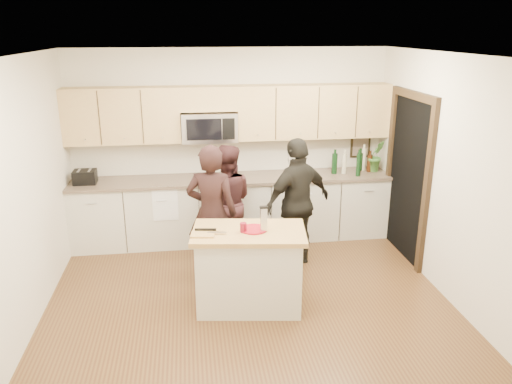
{
  "coord_description": "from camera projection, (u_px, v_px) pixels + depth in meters",
  "views": [
    {
      "loc": [
        -0.61,
        -5.05,
        2.94
      ],
      "look_at": [
        0.14,
        0.35,
        1.15
      ],
      "focal_mm": 35.0,
      "sensor_mm": 36.0,
      "label": 1
    }
  ],
  "objects": [
    {
      "name": "floor",
      "position": [
        248.0,
        296.0,
        5.75
      ],
      "size": [
        4.5,
        4.5,
        0.0
      ],
      "primitive_type": "plane",
      "color": "brown",
      "rests_on": "ground"
    },
    {
      "name": "room_shell",
      "position": [
        247.0,
        150.0,
        5.21
      ],
      "size": [
        4.52,
        4.02,
        2.71
      ],
      "color": "beige",
      "rests_on": "ground"
    },
    {
      "name": "back_cabinetry",
      "position": [
        234.0,
        208.0,
        7.2
      ],
      "size": [
        4.5,
        0.66,
        0.94
      ],
      "color": "beige",
      "rests_on": "ground"
    },
    {
      "name": "upper_cabinetry",
      "position": [
        234.0,
        112.0,
        6.91
      ],
      "size": [
        4.5,
        0.33,
        0.75
      ],
      "color": "tan",
      "rests_on": "ground"
    },
    {
      "name": "microwave",
      "position": [
        209.0,
        127.0,
        6.89
      ],
      "size": [
        0.76,
        0.41,
        0.4
      ],
      "color": "silver",
      "rests_on": "ground"
    },
    {
      "name": "doorway",
      "position": [
        408.0,
        172.0,
        6.53
      ],
      "size": [
        0.06,
        1.25,
        2.2
      ],
      "color": "black",
      "rests_on": "ground"
    },
    {
      "name": "framed_picture",
      "position": [
        360.0,
        145.0,
        7.47
      ],
      "size": [
        0.3,
        0.03,
        0.38
      ],
      "color": "black",
      "rests_on": "ground"
    },
    {
      "name": "dish_towel",
      "position": [
        165.0,
        194.0,
        6.79
      ],
      "size": [
        0.34,
        0.6,
        0.48
      ],
      "color": "white",
      "rests_on": "ground"
    },
    {
      "name": "island",
      "position": [
        249.0,
        268.0,
        5.44
      ],
      "size": [
        1.28,
        0.86,
        0.9
      ],
      "rotation": [
        0.0,
        0.0,
        -0.14
      ],
      "color": "beige",
      "rests_on": "ground"
    },
    {
      "name": "red_plate",
      "position": [
        254.0,
        229.0,
        5.31
      ],
      "size": [
        0.29,
        0.29,
        0.02
      ],
      "primitive_type": "cylinder",
      "color": "maroon",
      "rests_on": "island"
    },
    {
      "name": "box_grater",
      "position": [
        264.0,
        218.0,
        5.22
      ],
      "size": [
        0.08,
        0.05,
        0.27
      ],
      "color": "silver",
      "rests_on": "red_plate"
    },
    {
      "name": "drink_glass",
      "position": [
        243.0,
        227.0,
        5.24
      ],
      "size": [
        0.07,
        0.07,
        0.1
      ],
      "primitive_type": "cylinder",
      "color": "maroon",
      "rests_on": "island"
    },
    {
      "name": "cutting_board",
      "position": [
        203.0,
        234.0,
        5.17
      ],
      "size": [
        0.26,
        0.2,
        0.02
      ],
      "primitive_type": "cube",
      "rotation": [
        0.0,
        0.0,
        -0.14
      ],
      "color": "#AD8648",
      "rests_on": "island"
    },
    {
      "name": "tongs",
      "position": [
        206.0,
        230.0,
        5.25
      ],
      "size": [
        0.23,
        0.06,
        0.02
      ],
      "primitive_type": "cube",
      "rotation": [
        0.0,
        0.0,
        -0.14
      ],
      "color": "black",
      "rests_on": "cutting_board"
    },
    {
      "name": "knife",
      "position": [
        217.0,
        232.0,
        5.19
      ],
      "size": [
        0.2,
        0.05,
        0.01
      ],
      "primitive_type": "cube",
      "rotation": [
        0.0,
        0.0,
        -0.14
      ],
      "color": "silver",
      "rests_on": "cutting_board"
    },
    {
      "name": "toaster",
      "position": [
        85.0,
        177.0,
        6.74
      ],
      "size": [
        0.3,
        0.24,
        0.19
      ],
      "color": "black",
      "rests_on": "back_cabinetry"
    },
    {
      "name": "bottle_cluster",
      "position": [
        355.0,
        160.0,
        7.24
      ],
      "size": [
        0.62,
        0.37,
        0.39
      ],
      "color": "black",
      "rests_on": "back_cabinetry"
    },
    {
      "name": "orchid",
      "position": [
        376.0,
        156.0,
        7.28
      ],
      "size": [
        0.28,
        0.24,
        0.47
      ],
      "primitive_type": "imported",
      "rotation": [
        0.0,
        0.0,
        0.15
      ],
      "color": "#3C712D",
      "rests_on": "back_cabinetry"
    },
    {
      "name": "woman_left",
      "position": [
        212.0,
        213.0,
        5.96
      ],
      "size": [
        0.7,
        0.55,
        1.68
      ],
      "primitive_type": "imported",
      "rotation": [
        0.0,
        0.0,
        2.87
      ],
      "color": "black",
      "rests_on": "ground"
    },
    {
      "name": "woman_center",
      "position": [
        226.0,
        202.0,
        6.56
      ],
      "size": [
        0.78,
        0.63,
        1.54
      ],
      "primitive_type": "imported",
      "rotation": [
        0.0,
        0.0,
        3.08
      ],
      "color": "#33191A",
      "rests_on": "ground"
    },
    {
      "name": "woman_right",
      "position": [
        298.0,
        203.0,
        6.33
      ],
      "size": [
        1.06,
        0.8,
        1.67
      ],
      "primitive_type": "imported",
      "rotation": [
        0.0,
        0.0,
        3.6
      ],
      "color": "black",
      "rests_on": "ground"
    }
  ]
}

